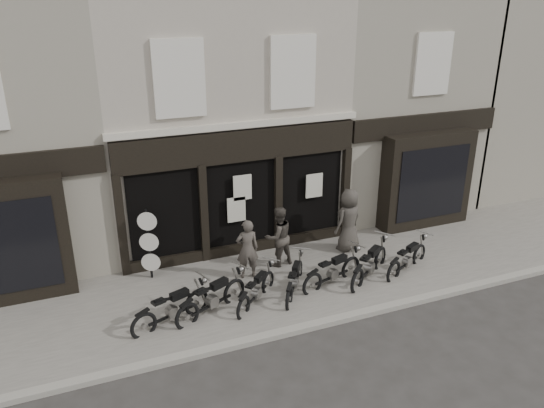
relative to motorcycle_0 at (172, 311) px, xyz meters
name	(u,v)px	position (x,y,z in m)	size (l,w,h in m)	color
ground_plane	(280,304)	(2.74, -0.10, -0.41)	(90.00, 90.00, 0.00)	#2D2B28
pavement	(267,285)	(2.74, 0.80, -0.35)	(30.00, 4.20, 0.12)	#66615A
kerb	(300,329)	(2.74, -1.35, -0.34)	(30.00, 0.25, 0.13)	gray
central_building	(210,104)	(2.74, 5.85, 3.67)	(7.30, 6.22, 8.34)	#A59C8E
neighbour_right	(378,93)	(9.09, 5.80, 3.63)	(5.60, 6.73, 8.34)	gray
filler_right	(542,78)	(17.24, 5.90, 3.69)	(11.00, 6.00, 8.20)	gray
motorcycle_0	(172,311)	(0.00, 0.00, 0.00)	(2.06, 1.03, 1.03)	black
motorcycle_1	(212,301)	(1.01, 0.06, 0.01)	(2.07, 1.21, 1.06)	black
motorcycle_2	(256,292)	(2.19, 0.10, -0.03)	(1.60, 1.50, 0.95)	black
motorcycle_3	(295,282)	(3.28, 0.18, -0.02)	(1.37, 1.77, 0.97)	black
motorcycle_4	(333,273)	(4.42, 0.19, -0.01)	(2.06, 0.91, 1.02)	black
motorcycle_5	(370,267)	(5.52, 0.11, 0.02)	(1.97, 1.52, 1.08)	black
motorcycle_6	(407,261)	(6.73, 0.06, -0.01)	(1.93, 1.14, 0.99)	black
man_left	(247,249)	(2.39, 1.35, 0.56)	(0.62, 0.41, 1.71)	#453F39
man_centre	(278,236)	(3.46, 1.71, 0.60)	(0.86, 0.67, 1.77)	#3D3731
man_right	(349,220)	(5.79, 1.81, 0.68)	(0.95, 0.62, 1.95)	#3D3933
advert_sign_post	(149,247)	(-0.09, 2.29, 0.64)	(0.51, 0.34, 2.16)	black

